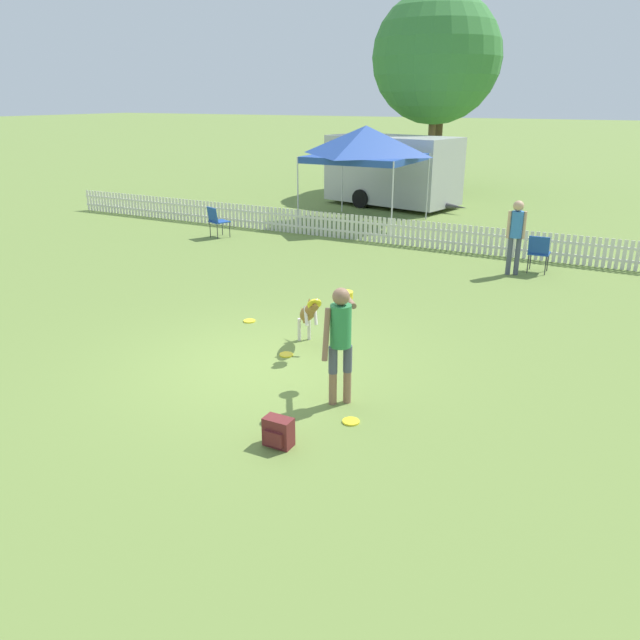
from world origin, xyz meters
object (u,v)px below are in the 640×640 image
at_px(frisbee_near_handler, 286,355).
at_px(folding_chair_center, 216,219).
at_px(frisbee_midfield, 249,321).
at_px(folding_chair_blue_left, 539,251).
at_px(leaping_dog, 309,313).
at_px(backpack_on_grass, 278,432).
at_px(equipment_trailer, 392,170).
at_px(canopy_tent_main, 366,144).
at_px(handler_person, 341,331).
at_px(tree_right_grove, 443,58).
at_px(frisbee_near_dog, 351,421).
at_px(tree_left_grove, 436,58).
at_px(spectator_standing, 516,230).

height_order(frisbee_near_handler, folding_chair_center, folding_chair_center).
distance_m(frisbee_midfield, folding_chair_blue_left, 7.25).
relative_size(leaping_dog, folding_chair_center, 1.11).
distance_m(backpack_on_grass, folding_chair_blue_left, 9.53).
bearing_deg(folding_chair_center, frisbee_midfield, 153.77).
bearing_deg(equipment_trailer, frisbee_midfield, -66.67).
distance_m(folding_chair_center, canopy_tent_main, 5.39).
bearing_deg(equipment_trailer, backpack_on_grass, -59.98).
bearing_deg(frisbee_near_handler, handler_person, -35.12).
bearing_deg(leaping_dog, folding_chair_blue_left, -151.70).
xyz_separation_m(canopy_tent_main, tree_right_grove, (-0.56, 9.19, 2.95)).
height_order(backpack_on_grass, canopy_tent_main, canopy_tent_main).
bearing_deg(leaping_dog, canopy_tent_main, -111.60).
distance_m(frisbee_near_dog, equipment_trailer, 17.01).
height_order(handler_person, tree_left_grove, tree_left_grove).
xyz_separation_m(equipment_trailer, tree_left_grove, (0.14, 3.95, 4.05)).
relative_size(frisbee_near_handler, frisbee_near_dog, 1.00).
bearing_deg(spectator_standing, leaping_dog, 52.90).
height_order(frisbee_near_handler, frisbee_midfield, same).
xyz_separation_m(canopy_tent_main, tree_left_grove, (-0.36, 7.60, 2.87)).
bearing_deg(leaping_dog, tree_right_grove, -118.85).
height_order(leaping_dog, frisbee_near_dog, leaping_dog).
height_order(handler_person, frisbee_near_handler, handler_person).
relative_size(handler_person, tree_left_grove, 0.20).
distance_m(frisbee_near_dog, frisbee_midfield, 4.15).
distance_m(canopy_tent_main, equipment_trailer, 3.87).
distance_m(backpack_on_grass, canopy_tent_main, 14.22).
distance_m(frisbee_near_dog, folding_chair_blue_left, 8.57).
bearing_deg(frisbee_near_handler, leaping_dog, 69.53).
bearing_deg(frisbee_near_dog, spectator_standing, 87.81).
xyz_separation_m(frisbee_near_dog, equipment_trailer, (-5.83, 15.93, 1.33)).
height_order(folding_chair_center, canopy_tent_main, canopy_tent_main).
relative_size(frisbee_near_dog, folding_chair_blue_left, 0.25).
height_order(folding_chair_center, tree_left_grove, tree_left_grove).
height_order(frisbee_midfield, folding_chair_center, folding_chair_center).
bearing_deg(frisbee_near_dog, equipment_trailer, 110.09).
bearing_deg(folding_chair_center, tree_right_grove, -77.46).
distance_m(frisbee_near_dog, folding_chair_center, 11.61).
relative_size(tree_left_grove, tree_right_grove, 1.00).
bearing_deg(frisbee_near_dog, folding_chair_center, 135.12).
xyz_separation_m(leaping_dog, folding_chair_center, (-6.53, 6.25, -0.07)).
relative_size(equipment_trailer, tree_left_grove, 0.71).
bearing_deg(handler_person, leaping_dog, 90.37).
xyz_separation_m(tree_left_grove, tree_right_grove, (-0.20, 1.58, 0.08)).
relative_size(leaping_dog, frisbee_near_handler, 4.52).
xyz_separation_m(folding_chair_center, tree_left_grove, (2.54, 11.69, 4.85)).
xyz_separation_m(spectator_standing, tree_left_grove, (-5.99, 11.76, 4.34)).
xyz_separation_m(folding_chair_center, spectator_standing, (8.53, -0.07, 0.51)).
relative_size(frisbee_midfield, folding_chair_blue_left, 0.25).
height_order(handler_person, tree_right_grove, tree_right_grove).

